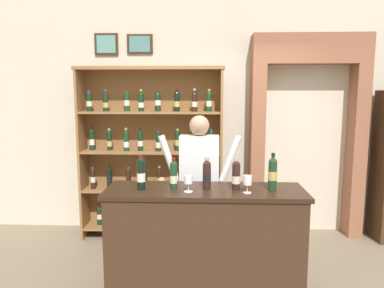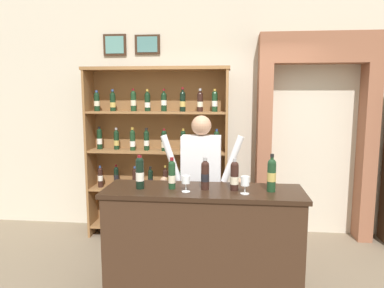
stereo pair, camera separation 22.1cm
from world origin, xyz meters
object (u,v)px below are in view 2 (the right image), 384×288
(tasting_bottle_bianco, at_px, (172,174))
(wine_glass_spare, at_px, (245,182))
(tasting_bottle_grappa, at_px, (272,174))
(wine_shelf, at_px, (158,148))
(tasting_bottle_super_tuscan, at_px, (205,174))
(shopkeeper, at_px, (201,175))
(tasting_bottle_brunello, at_px, (140,172))
(wine_glass_center, at_px, (186,180))
(tasting_bottle_riserva, at_px, (234,175))
(tasting_counter, at_px, (203,243))

(tasting_bottle_bianco, height_order, wine_glass_spare, tasting_bottle_bianco)
(tasting_bottle_grappa, xyz_separation_m, wine_glass_spare, (-0.23, -0.11, -0.05))
(wine_shelf, height_order, tasting_bottle_super_tuscan, wine_shelf)
(wine_shelf, height_order, shopkeeper, wine_shelf)
(tasting_bottle_brunello, xyz_separation_m, wine_glass_spare, (0.95, -0.08, -0.05))
(shopkeeper, bearing_deg, wine_glass_center, -96.87)
(tasting_bottle_bianco, height_order, tasting_bottle_riserva, same)
(shopkeeper, bearing_deg, tasting_bottle_grappa, -40.81)
(tasting_bottle_bianco, distance_m, tasting_bottle_grappa, 0.89)
(tasting_bottle_bianco, distance_m, tasting_bottle_super_tuscan, 0.30)
(shopkeeper, bearing_deg, tasting_bottle_riserva, -58.65)
(tasting_bottle_super_tuscan, height_order, tasting_bottle_riserva, tasting_bottle_super_tuscan)
(tasting_bottle_riserva, relative_size, wine_glass_spare, 1.85)
(wine_shelf, height_order, tasting_bottle_grappa, wine_shelf)
(wine_glass_center, bearing_deg, tasting_bottle_super_tuscan, 31.88)
(tasting_bottle_grappa, bearing_deg, wine_glass_spare, -155.89)
(tasting_bottle_brunello, bearing_deg, wine_glass_center, -8.60)
(tasting_bottle_grappa, height_order, wine_glass_spare, tasting_bottle_grappa)
(tasting_counter, height_order, wine_glass_center, wine_glass_center)
(tasting_bottle_riserva, distance_m, wine_glass_center, 0.44)
(shopkeeper, distance_m, tasting_bottle_brunello, 0.81)
(tasting_bottle_super_tuscan, xyz_separation_m, tasting_bottle_grappa, (0.59, -0.01, 0.02))
(tasting_bottle_riserva, xyz_separation_m, wine_glass_center, (-0.43, -0.11, -0.03))
(tasting_bottle_brunello, distance_m, tasting_bottle_super_tuscan, 0.59)
(tasting_bottle_bianco, xyz_separation_m, tasting_bottle_super_tuscan, (0.30, 0.01, 0.01))
(wine_shelf, height_order, tasting_bottle_bianco, wine_shelf)
(tasting_counter, height_order, shopkeeper, shopkeeper)
(tasting_bottle_grappa, height_order, wine_glass_center, tasting_bottle_grappa)
(tasting_counter, bearing_deg, tasting_bottle_riserva, 1.06)
(tasting_counter, distance_m, tasting_bottle_riserva, 0.70)
(tasting_bottle_grappa, bearing_deg, tasting_bottle_bianco, -179.84)
(wine_shelf, relative_size, tasting_bottle_grappa, 6.52)
(wine_shelf, bearing_deg, tasting_bottle_brunello, -85.14)
(shopkeeper, height_order, wine_glass_center, shopkeeper)
(tasting_bottle_brunello, bearing_deg, tasting_bottle_riserva, 2.67)
(tasting_bottle_riserva, bearing_deg, wine_shelf, 125.40)
(wine_shelf, relative_size, wine_glass_center, 15.06)
(tasting_bottle_super_tuscan, bearing_deg, tasting_bottle_bianco, -178.04)
(wine_glass_spare, relative_size, wine_glass_center, 1.07)
(tasting_bottle_bianco, height_order, tasting_bottle_super_tuscan, tasting_bottle_super_tuscan)
(wine_glass_spare, bearing_deg, shopkeeper, 122.48)
(tasting_bottle_brunello, xyz_separation_m, tasting_bottle_bianco, (0.29, 0.03, -0.02))
(tasting_counter, distance_m, tasting_bottle_bianco, 0.70)
(wine_shelf, bearing_deg, tasting_bottle_riserva, -54.60)
(wine_shelf, xyz_separation_m, tasting_bottle_bianco, (0.41, -1.39, -0.02))
(tasting_bottle_bianco, height_order, wine_glass_center, tasting_bottle_bianco)
(wine_shelf, distance_m, tasting_bottle_brunello, 1.42)
(tasting_bottle_grappa, relative_size, wine_glass_center, 2.31)
(shopkeeper, bearing_deg, tasting_bottle_super_tuscan, -81.86)
(tasting_bottle_super_tuscan, xyz_separation_m, tasting_bottle_riserva, (0.26, 0.00, -0.01))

